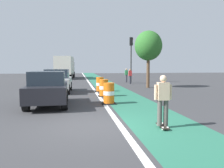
% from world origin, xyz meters
% --- Properties ---
extents(ground_plane, '(100.00, 100.00, 0.00)m').
position_xyz_m(ground_plane, '(0.00, 0.00, 0.00)').
color(ground_plane, '#38383A').
extents(bike_lane_strip, '(2.50, 80.00, 0.01)m').
position_xyz_m(bike_lane_strip, '(2.40, 12.00, 0.00)').
color(bike_lane_strip, '#286B51').
rests_on(bike_lane_strip, ground).
extents(lane_divider_stripe, '(0.20, 80.00, 0.01)m').
position_xyz_m(lane_divider_stripe, '(0.90, 12.00, 0.01)').
color(lane_divider_stripe, silver).
rests_on(lane_divider_stripe, ground).
extents(skateboarder_on_lane, '(0.57, 0.81, 1.69)m').
position_xyz_m(skateboarder_on_lane, '(2.19, -0.58, 0.91)').
color(skateboarder_on_lane, black).
rests_on(skateboarder_on_lane, ground).
extents(parked_sedan_nearest, '(2.00, 4.15, 1.70)m').
position_xyz_m(parked_sedan_nearest, '(-1.91, 4.15, 0.83)').
color(parked_sedan_nearest, black).
rests_on(parked_sedan_nearest, ground).
extents(parked_sedan_second, '(2.02, 4.16, 1.70)m').
position_xyz_m(parked_sedan_second, '(-1.89, 9.99, 0.83)').
color(parked_sedan_second, silver).
rests_on(parked_sedan_second, ground).
extents(traffic_barrel_front, '(0.73, 0.73, 1.09)m').
position_xyz_m(traffic_barrel_front, '(1.14, 4.29, 0.53)').
color(traffic_barrel_front, orange).
rests_on(traffic_barrel_front, ground).
extents(traffic_barrel_mid, '(0.73, 0.73, 1.09)m').
position_xyz_m(traffic_barrel_mid, '(1.21, 7.21, 0.53)').
color(traffic_barrel_mid, orange).
rests_on(traffic_barrel_mid, ground).
extents(traffic_barrel_back, '(0.73, 0.73, 1.09)m').
position_xyz_m(traffic_barrel_back, '(1.24, 9.94, 0.53)').
color(traffic_barrel_back, orange).
rests_on(traffic_barrel_back, ground).
extents(delivery_truck_down_block, '(2.77, 7.73, 3.23)m').
position_xyz_m(delivery_truck_down_block, '(-2.15, 27.84, 1.85)').
color(delivery_truck_down_block, silver).
rests_on(delivery_truck_down_block, ground).
extents(traffic_light_corner, '(0.41, 0.32, 5.10)m').
position_xyz_m(traffic_light_corner, '(5.61, 18.27, 3.50)').
color(traffic_light_corner, '#2D2D2D').
rests_on(traffic_light_corner, ground).
extents(pedestrian_crossing, '(0.34, 0.20, 1.61)m').
position_xyz_m(pedestrian_crossing, '(5.21, 18.87, 0.86)').
color(pedestrian_crossing, '#33333D').
rests_on(pedestrian_crossing, ground).
extents(pedestrian_waiting, '(0.34, 0.20, 1.61)m').
position_xyz_m(pedestrian_waiting, '(5.13, 16.64, 0.86)').
color(pedestrian_waiting, '#33333D').
rests_on(pedestrian_waiting, ground).
extents(street_tree_sidewalk, '(2.40, 2.40, 5.00)m').
position_xyz_m(street_tree_sidewalk, '(5.75, 12.35, 3.67)').
color(street_tree_sidewalk, brown).
rests_on(street_tree_sidewalk, ground).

